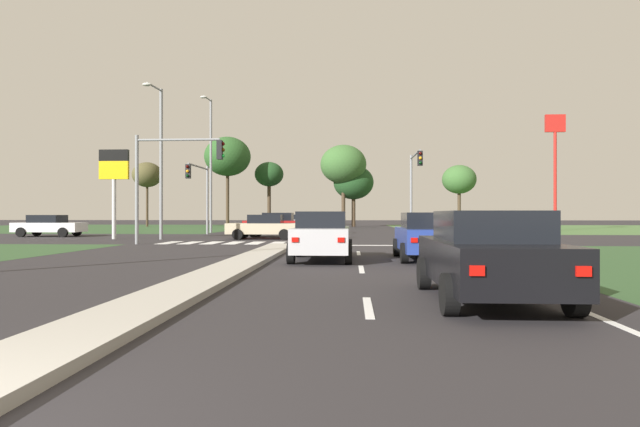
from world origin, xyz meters
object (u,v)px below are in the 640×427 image
at_px(car_white_seventh, 49,225).
at_px(fastfood_pole_sign, 555,145).
at_px(car_red_sixth, 276,225).
at_px(traffic_signal_near_left, 169,169).
at_px(traffic_signal_far_left, 200,185).
at_px(treeline_third, 269,175).
at_px(treeline_near, 147,175).
at_px(fuel_price_totem, 114,174).
at_px(car_blue_near, 426,236).
at_px(traffic_signal_far_right, 414,177).
at_px(treeline_sixth, 459,180).
at_px(car_grey_fifth, 301,221).
at_px(treeline_fourth, 343,165).
at_px(treeline_fifth, 354,183).
at_px(car_silver_fourth, 322,236).
at_px(car_beige_third, 264,227).
at_px(treeline_second, 228,157).
at_px(street_lamp_second, 160,155).
at_px(car_black_second, 488,255).
at_px(street_lamp_third, 210,159).

relative_size(car_white_seventh, fastfood_pole_sign, 0.42).
distance_m(car_red_sixth, traffic_signal_near_left, 10.17).
bearing_deg(traffic_signal_far_left, treeline_third, 88.98).
distance_m(car_white_seventh, treeline_near, 29.44).
relative_size(traffic_signal_far_left, fuel_price_totem, 0.94).
bearing_deg(fastfood_pole_sign, treeline_third, 150.75).
bearing_deg(treeline_third, traffic_signal_near_left, -88.34).
xyz_separation_m(car_blue_near, treeline_near, (-27.31, 45.60, 5.47)).
height_order(traffic_signal_far_left, traffic_signal_far_right, traffic_signal_far_right).
height_order(car_red_sixth, treeline_sixth, treeline_sixth).
height_order(car_grey_fifth, fastfood_pole_sign, fastfood_pole_sign).
bearing_deg(treeline_fourth, treeline_third, 162.64).
bearing_deg(treeline_fifth, treeline_sixth, 11.63).
bearing_deg(traffic_signal_far_right, car_blue_near, -95.49).
relative_size(traffic_signal_near_left, treeline_third, 0.68).
distance_m(traffic_signal_far_right, treeline_third, 32.39).
bearing_deg(treeline_near, traffic_signal_far_right, -41.63).
xyz_separation_m(car_silver_fourth, car_red_sixth, (-4.01, 17.68, 0.00)).
bearing_deg(treeline_fourth, treeline_sixth, 15.12).
bearing_deg(car_beige_third, car_silver_fourth, -163.52).
xyz_separation_m(fastfood_pole_sign, treeline_second, (-33.52, 13.18, 0.58)).
xyz_separation_m(treeline_near, treeline_third, (14.51, 2.82, 0.14)).
bearing_deg(street_lamp_second, car_white_seventh, 156.90).
xyz_separation_m(treeline_fourth, treeline_sixth, (14.34, 3.87, -1.59)).
xyz_separation_m(car_black_second, treeline_third, (-12.69, 56.89, 5.61)).
xyz_separation_m(traffic_signal_far_right, street_lamp_second, (-15.75, -6.50, 0.96)).
distance_m(car_silver_fourth, treeline_fifth, 47.37).
height_order(traffic_signal_near_left, treeline_near, treeline_near).
xyz_separation_m(car_grey_fifth, treeline_fifth, (5.67, 6.86, 4.58)).
distance_m(car_white_seventh, street_lamp_second, 10.74).
xyz_separation_m(car_blue_near, treeline_fifth, (-2.25, 46.66, 4.53)).
bearing_deg(traffic_signal_near_left, street_lamp_third, 97.84).
bearing_deg(street_lamp_second, car_blue_near, -43.49).
xyz_separation_m(traffic_signal_far_right, treeline_third, (-14.69, 28.77, 2.34)).
distance_m(traffic_signal_near_left, treeline_fourth, 38.13).
height_order(car_red_sixth, traffic_signal_far_right, traffic_signal_far_right).
distance_m(car_black_second, treeline_fourth, 54.47).
relative_size(car_white_seventh, street_lamp_second, 0.50).
bearing_deg(traffic_signal_near_left, car_grey_fifth, 83.23).
bearing_deg(car_silver_fourth, treeline_second, 106.87).
bearing_deg(street_lamp_third, traffic_signal_far_right, -17.05).
distance_m(car_silver_fourth, traffic_signal_near_left, 12.47).
distance_m(traffic_signal_far_left, treeline_second, 26.45).
height_order(car_white_seventh, traffic_signal_far_right, traffic_signal_far_right).
distance_m(car_grey_fifth, treeline_near, 20.97).
distance_m(car_grey_fifth, treeline_sixth, 21.69).
xyz_separation_m(treeline_second, treeline_sixth, (28.25, 3.98, -2.61)).
xyz_separation_m(car_black_second, fuel_price_totem, (-16.77, 22.14, 3.15)).
xyz_separation_m(car_grey_fifth, street_lamp_second, (-5.94, -26.65, 4.28)).
distance_m(traffic_signal_far_left, traffic_signal_near_left, 11.39).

